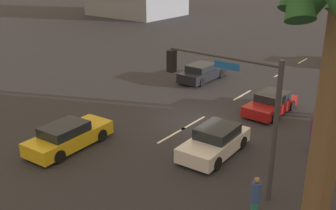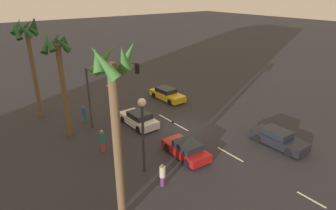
{
  "view_description": "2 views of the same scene",
  "coord_description": "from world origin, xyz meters",
  "px_view_note": "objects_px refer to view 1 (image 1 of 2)",
  "views": [
    {
      "loc": [
        18.29,
        11.66,
        9.12
      ],
      "look_at": [
        2.4,
        -0.27,
        1.68
      ],
      "focal_mm": 42.76,
      "sensor_mm": 36.0,
      "label": 1
    },
    {
      "loc": [
        -18.35,
        15.45,
        11.9
      ],
      "look_at": [
        2.37,
        -0.17,
        1.44
      ],
      "focal_mm": 30.78,
      "sensor_mm": 36.0,
      "label": 2
    }
  ],
  "objects_px": {
    "car_2": "(271,104)",
    "pedestrian_3": "(330,144)",
    "pedestrian_0": "(255,197)",
    "palm_tree_1": "(334,47)",
    "traffic_signal": "(233,97)",
    "car_3": "(68,136)",
    "car_0": "(202,72)",
    "pedestrian_2": "(313,131)",
    "car_4": "(215,141)"
  },
  "relations": [
    {
      "from": "car_0",
      "to": "pedestrian_3",
      "type": "bearing_deg",
      "value": 56.74
    },
    {
      "from": "traffic_signal",
      "to": "palm_tree_1",
      "type": "height_order",
      "value": "palm_tree_1"
    },
    {
      "from": "pedestrian_3",
      "to": "car_2",
      "type": "bearing_deg",
      "value": -133.02
    },
    {
      "from": "traffic_signal",
      "to": "pedestrian_3",
      "type": "bearing_deg",
      "value": 146.91
    },
    {
      "from": "pedestrian_2",
      "to": "traffic_signal",
      "type": "bearing_deg",
      "value": -18.79
    },
    {
      "from": "pedestrian_0",
      "to": "palm_tree_1",
      "type": "height_order",
      "value": "palm_tree_1"
    },
    {
      "from": "traffic_signal",
      "to": "palm_tree_1",
      "type": "xyz_separation_m",
      "value": [
        5.58,
        4.91,
        3.6
      ]
    },
    {
      "from": "pedestrian_2",
      "to": "car_2",
      "type": "bearing_deg",
      "value": -133.8
    },
    {
      "from": "car_0",
      "to": "car_2",
      "type": "xyz_separation_m",
      "value": [
        3.3,
        7.04,
        -0.04
      ]
    },
    {
      "from": "palm_tree_1",
      "to": "car_0",
      "type": "bearing_deg",
      "value": -141.93
    },
    {
      "from": "palm_tree_1",
      "to": "car_2",
      "type": "bearing_deg",
      "value": -154.65
    },
    {
      "from": "palm_tree_1",
      "to": "traffic_signal",
      "type": "bearing_deg",
      "value": -138.65
    },
    {
      "from": "car_3",
      "to": "pedestrian_2",
      "type": "bearing_deg",
      "value": 125.69
    },
    {
      "from": "car_0",
      "to": "car_4",
      "type": "distance_m",
      "value": 12.32
    },
    {
      "from": "car_3",
      "to": "pedestrian_3",
      "type": "relative_size",
      "value": 2.53
    },
    {
      "from": "car_0",
      "to": "pedestrian_2",
      "type": "distance_m",
      "value": 12.76
    },
    {
      "from": "car_3",
      "to": "palm_tree_1",
      "type": "height_order",
      "value": "palm_tree_1"
    },
    {
      "from": "pedestrian_2",
      "to": "palm_tree_1",
      "type": "xyz_separation_m",
      "value": [
        10.86,
        3.12,
        6.48
      ]
    },
    {
      "from": "car_4",
      "to": "pedestrian_2",
      "type": "height_order",
      "value": "pedestrian_2"
    },
    {
      "from": "traffic_signal",
      "to": "pedestrian_0",
      "type": "distance_m",
      "value": 3.91
    },
    {
      "from": "car_3",
      "to": "pedestrian_0",
      "type": "height_order",
      "value": "pedestrian_0"
    },
    {
      "from": "car_0",
      "to": "car_2",
      "type": "height_order",
      "value": "car_0"
    },
    {
      "from": "car_3",
      "to": "pedestrian_2",
      "type": "relative_size",
      "value": 2.49
    },
    {
      "from": "pedestrian_0",
      "to": "pedestrian_2",
      "type": "distance_m",
      "value": 6.86
    },
    {
      "from": "car_4",
      "to": "car_0",
      "type": "bearing_deg",
      "value": -144.88
    },
    {
      "from": "car_3",
      "to": "car_4",
      "type": "distance_m",
      "value": 7.32
    },
    {
      "from": "pedestrian_2",
      "to": "palm_tree_1",
      "type": "bearing_deg",
      "value": 16.03
    },
    {
      "from": "pedestrian_0",
      "to": "traffic_signal",
      "type": "bearing_deg",
      "value": -128.9
    },
    {
      "from": "car_4",
      "to": "traffic_signal",
      "type": "xyz_separation_m",
      "value": [
        2.05,
        1.87,
        3.27
      ]
    },
    {
      "from": "car_0",
      "to": "car_3",
      "type": "height_order",
      "value": "car_3"
    },
    {
      "from": "car_0",
      "to": "car_3",
      "type": "relative_size",
      "value": 0.98
    },
    {
      "from": "car_0",
      "to": "palm_tree_1",
      "type": "height_order",
      "value": "palm_tree_1"
    },
    {
      "from": "pedestrian_0",
      "to": "palm_tree_1",
      "type": "relative_size",
      "value": 0.18
    },
    {
      "from": "car_2",
      "to": "pedestrian_2",
      "type": "bearing_deg",
      "value": 46.2
    },
    {
      "from": "car_2",
      "to": "pedestrian_3",
      "type": "height_order",
      "value": "pedestrian_3"
    },
    {
      "from": "car_0",
      "to": "traffic_signal",
      "type": "relative_size",
      "value": 0.81
    },
    {
      "from": "car_0",
      "to": "car_2",
      "type": "distance_m",
      "value": 7.78
    },
    {
      "from": "car_2",
      "to": "traffic_signal",
      "type": "xyz_separation_m",
      "value": [
        8.83,
        1.92,
        3.32
      ]
    },
    {
      "from": "car_4",
      "to": "pedestrian_2",
      "type": "distance_m",
      "value": 4.9
    },
    {
      "from": "car_3",
      "to": "car_0",
      "type": "bearing_deg",
      "value": -176.41
    },
    {
      "from": "traffic_signal",
      "to": "pedestrian_0",
      "type": "xyz_separation_m",
      "value": [
        1.58,
        1.96,
        -2.99
      ]
    },
    {
      "from": "car_3",
      "to": "car_4",
      "type": "relative_size",
      "value": 1.08
    },
    {
      "from": "car_2",
      "to": "pedestrian_3",
      "type": "relative_size",
      "value": 2.24
    },
    {
      "from": "traffic_signal",
      "to": "pedestrian_3",
      "type": "height_order",
      "value": "traffic_signal"
    },
    {
      "from": "pedestrian_0",
      "to": "pedestrian_2",
      "type": "relative_size",
      "value": 0.92
    },
    {
      "from": "pedestrian_0",
      "to": "palm_tree_1",
      "type": "xyz_separation_m",
      "value": [
        4.0,
        2.95,
        6.59
      ]
    },
    {
      "from": "car_2",
      "to": "traffic_signal",
      "type": "distance_m",
      "value": 9.63
    },
    {
      "from": "car_3",
      "to": "traffic_signal",
      "type": "distance_m",
      "value": 8.91
    },
    {
      "from": "car_4",
      "to": "pedestrian_3",
      "type": "bearing_deg",
      "value": 116.23
    },
    {
      "from": "car_0",
      "to": "car_4",
      "type": "xyz_separation_m",
      "value": [
        10.08,
        7.09,
        0.01
      ]
    }
  ]
}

